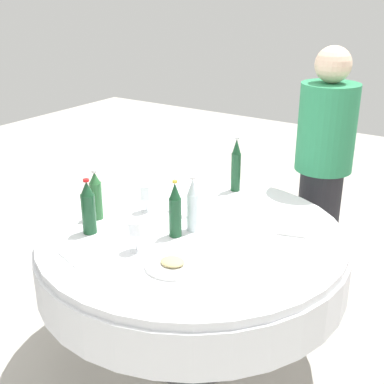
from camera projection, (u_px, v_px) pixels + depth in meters
The scene contains 14 objects.
ground_plane at pixel (192, 350), 2.83m from camera, with size 10.00×10.00×0.00m, color #B7B2A8.
dining_table at pixel (192, 256), 2.60m from camera, with size 1.55×1.55×0.74m.
bottle_clear_outer at pixel (192, 206), 2.51m from camera, with size 0.06×0.06×0.28m.
bottle_green_inner at pixel (96, 196), 2.64m from camera, with size 0.06×0.06×0.27m.
bottle_dark_green_mid at pixel (88, 208), 2.48m from camera, with size 0.07×0.07×0.28m.
bottle_dark_green_right at pixel (175, 211), 2.45m from camera, with size 0.06×0.06×0.29m.
bottle_dark_green_left at pixel (236, 166), 2.99m from camera, with size 0.06×0.06×0.33m.
wine_glass_right at pixel (136, 229), 2.32m from camera, with size 0.07×0.07×0.15m.
wine_glass_left at pixel (146, 194), 2.73m from camera, with size 0.06×0.06×0.15m.
plate_west at pixel (188, 209), 2.78m from camera, with size 0.23×0.23×0.02m.
plate_east at pixel (172, 265), 2.21m from camera, with size 0.24×0.24×0.04m.
fork_inner at pixel (68, 260), 2.27m from camera, with size 0.18×0.02×0.01m, color silver.
folded_napkin at pixel (294, 228), 2.54m from camera, with size 0.14×0.14×0.02m, color white.
person_inner at pixel (322, 172), 3.11m from camera, with size 0.34×0.34×1.57m.
Camera 1 is at (1.27, -1.91, 1.87)m, focal length 47.81 mm.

